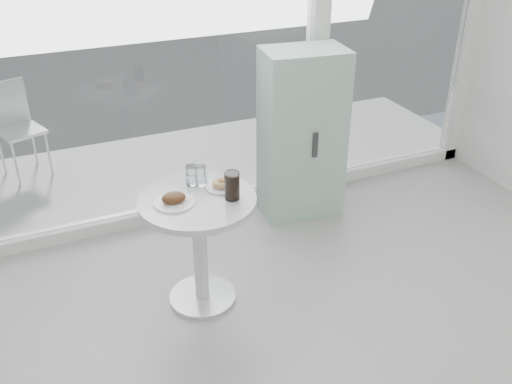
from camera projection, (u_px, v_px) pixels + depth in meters
name	position (u px, v px, depth m)	size (l,w,h in m)	color
main_table	(199.00, 229.00, 3.53)	(0.72, 0.72, 0.77)	silver
patio_deck	(188.00, 165.00, 5.48)	(5.60, 1.60, 0.05)	white
mint_cabinet	(302.00, 134.00, 4.49)	(0.67, 0.49, 1.36)	#8AB1A0
patio_chair	(16.00, 123.00, 5.10)	(0.47, 0.47, 0.84)	silver
plate_fritter	(174.00, 200.00, 3.36)	(0.24, 0.24, 0.07)	white
plate_donut	(222.00, 185.00, 3.53)	(0.20, 0.20, 0.05)	white
water_tumbler_a	(192.00, 176.00, 3.55)	(0.08, 0.08, 0.13)	white
water_tumbler_b	(201.00, 177.00, 3.55)	(0.08, 0.08, 0.13)	white
cola_glass	(232.00, 186.00, 3.38)	(0.09, 0.09, 0.18)	white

